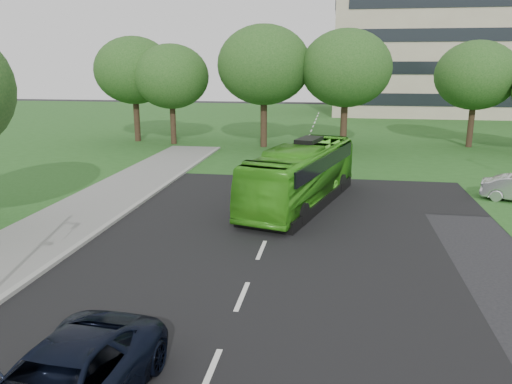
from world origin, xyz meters
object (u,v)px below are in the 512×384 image
(bus, at_px, (301,175))
(tree_park_b, at_px, (264,65))
(office_building, at_px, (480,24))
(tree_park_d, at_px, (476,76))
(tree_park_a, at_px, (171,77))
(tree_park_c, at_px, (346,68))
(tree_park_f, at_px, (134,71))

(bus, bearing_deg, tree_park_b, 119.68)
(office_building, distance_m, tree_park_d, 34.24)
(tree_park_a, height_order, tree_park_c, tree_park_c)
(tree_park_b, distance_m, tree_park_f, 12.15)
(office_building, bearing_deg, bus, -111.55)
(bus, bearing_deg, tree_park_d, 72.86)
(office_building, height_order, tree_park_f, office_building)
(tree_park_d, height_order, tree_park_f, tree_park_f)
(office_building, distance_m, tree_park_a, 49.02)
(tree_park_c, bearing_deg, tree_park_f, 174.54)
(tree_park_a, height_order, tree_park_d, tree_park_d)
(tree_park_a, distance_m, tree_park_d, 25.83)
(tree_park_c, relative_size, tree_park_f, 1.04)
(tree_park_c, bearing_deg, tree_park_a, 177.34)
(office_building, distance_m, tree_park_c, 40.73)
(tree_park_b, relative_size, tree_park_d, 1.14)
(tree_park_a, bearing_deg, bus, -54.83)
(tree_park_b, height_order, tree_park_d, tree_park_b)
(tree_park_a, distance_m, tree_park_b, 8.27)
(tree_park_c, bearing_deg, tree_park_b, 177.02)
(office_building, height_order, tree_park_b, office_building)
(office_building, relative_size, bus, 3.69)
(tree_park_c, height_order, tree_park_d, tree_park_c)
(tree_park_c, bearing_deg, bus, -97.37)
(tree_park_c, bearing_deg, office_building, 62.34)
(tree_park_a, xyz_separation_m, bus, (12.72, -18.05, -4.39))
(tree_park_a, distance_m, bus, 22.52)
(tree_park_b, xyz_separation_m, bus, (4.51, -17.71, -5.36))
(office_building, height_order, tree_park_c, office_building)
(tree_park_c, distance_m, bus, 18.23)
(tree_park_c, xyz_separation_m, tree_park_d, (10.76, 3.03, -0.59))
(office_building, height_order, tree_park_d, office_building)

